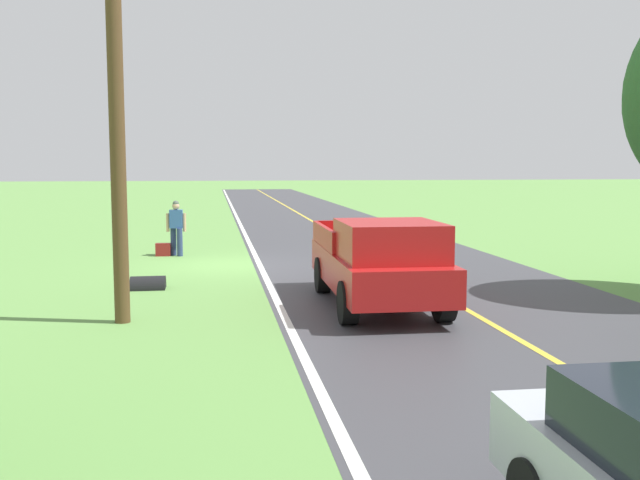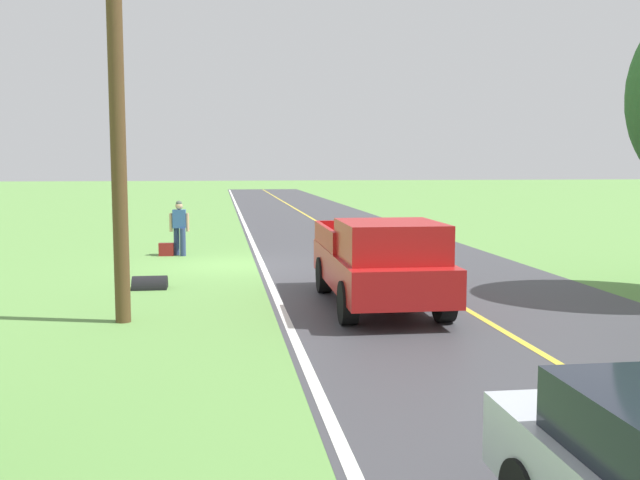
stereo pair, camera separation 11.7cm
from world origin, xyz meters
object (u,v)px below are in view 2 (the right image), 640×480
(hitchhiker_walking, at_px, (179,225))
(utility_pole_roadside, at_px, (117,114))
(pickup_truck_passing, at_px, (381,260))
(suitcase_carried, at_px, (166,249))

(hitchhiker_walking, relative_size, utility_pole_roadside, 0.23)
(hitchhiker_walking, height_order, pickup_truck_passing, pickup_truck_passing)
(hitchhiker_walking, xyz_separation_m, utility_pole_roadside, (0.54, 9.62, 2.81))
(pickup_truck_passing, xyz_separation_m, utility_pole_roadside, (5.00, 0.63, 2.83))
(suitcase_carried, distance_m, utility_pole_roadside, 10.21)
(pickup_truck_passing, bearing_deg, suitcase_carried, -61.32)
(suitcase_carried, bearing_deg, pickup_truck_passing, 31.59)
(suitcase_carried, distance_m, pickup_truck_passing, 10.21)
(suitcase_carried, xyz_separation_m, utility_pole_roadside, (0.12, 9.56, 3.59))
(utility_pole_roadside, bearing_deg, suitcase_carried, -90.70)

